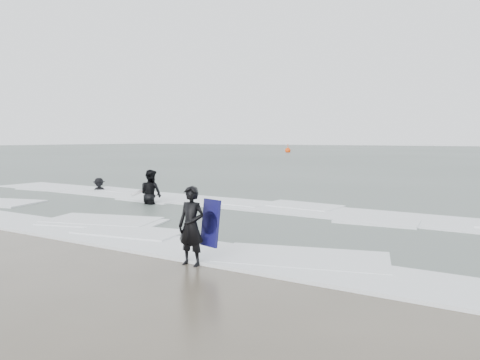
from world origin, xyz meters
The scene contains 8 objects.
ground centered at (0.00, 0.00, 0.00)m, with size 320.00×320.00×0.00m, color brown.
sea centered at (0.00, 80.00, 0.06)m, with size 320.00×320.00×0.00m, color #47544C.
surfer_centre centered at (3.04, -1.50, 0.00)m, with size 0.59×0.39×1.63m, color black.
surfer_wading centered at (-3.65, 4.34, 0.00)m, with size 0.94×0.73×1.93m, color black.
surfer_breaker centered at (-8.92, 6.30, 0.00)m, with size 0.99×0.57×1.53m, color black.
surf_foam centered at (0.00, 3.70, 0.04)m, with size 30.03×9.06×0.09m.
bodyboards centered at (2.72, 4.78, 0.50)m, with size 13.98×12.86×1.25m.
buoy centered at (-29.63, 66.62, 0.42)m, with size 1.00×1.00×1.65m.
Camera 1 is at (8.91, -8.77, 2.56)m, focal length 35.00 mm.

